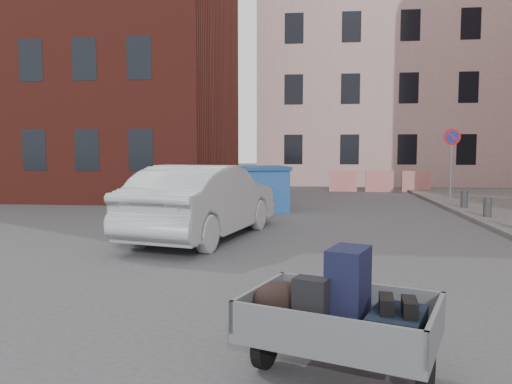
# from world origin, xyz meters

# --- Properties ---
(ground) EXTENTS (120.00, 120.00, 0.00)m
(ground) POSITION_xyz_m (0.00, 0.00, 0.00)
(ground) COLOR #38383A
(ground) RESTS_ON ground
(building_brick) EXTENTS (12.00, 10.00, 14.00)m
(building_brick) POSITION_xyz_m (-9.00, 13.00, 7.00)
(building_brick) COLOR #591E16
(building_brick) RESTS_ON ground
(building_pink) EXTENTS (16.00, 8.00, 14.00)m
(building_pink) POSITION_xyz_m (6.00, 22.00, 7.00)
(building_pink) COLOR #C09893
(building_pink) RESTS_ON ground
(no_parking_sign) EXTENTS (0.60, 0.09, 2.65)m
(no_parking_sign) POSITION_xyz_m (6.00, 9.48, 2.01)
(no_parking_sign) COLOR gray
(no_parking_sign) RESTS_ON sidewalk
(barriers) EXTENTS (4.70, 0.18, 1.00)m
(barriers) POSITION_xyz_m (4.20, 15.00, 0.50)
(barriers) COLOR red
(barriers) RESTS_ON ground
(trailer) EXTENTS (1.88, 1.98, 1.20)m
(trailer) POSITION_xyz_m (1.29, -4.85, 0.61)
(trailer) COLOR black
(trailer) RESTS_ON ground
(dumpster) EXTENTS (3.87, 2.73, 1.47)m
(dumpster) POSITION_xyz_m (-1.52, 6.94, 0.74)
(dumpster) COLOR #2254A4
(dumpster) RESTS_ON ground
(silver_car) EXTENTS (2.88, 5.39, 1.69)m
(silver_car) POSITION_xyz_m (-1.40, 2.06, 0.84)
(silver_car) COLOR #9FA2A6
(silver_car) RESTS_ON ground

